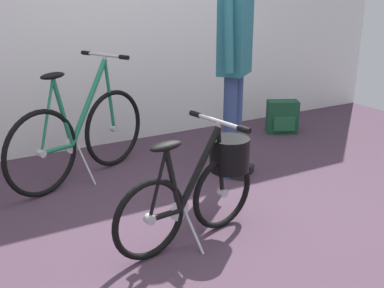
{
  "coord_description": "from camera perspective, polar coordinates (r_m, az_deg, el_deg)",
  "views": [
    {
      "loc": [
        -1.56,
        -2.26,
        1.57
      ],
      "look_at": [
        -0.12,
        0.32,
        0.55
      ],
      "focal_mm": 43.72,
      "sensor_mm": 36.0,
      "label": 1
    }
  ],
  "objects": [
    {
      "name": "ground_plane",
      "position": [
        3.16,
        4.73,
        -10.79
      ],
      "size": [
        6.93,
        6.93,
        0.0
      ],
      "primitive_type": "plane",
      "color": "#473342"
    },
    {
      "name": "back_wall",
      "position": [
        4.72,
        -10.33,
        15.91
      ],
      "size": [
        6.93,
        0.1,
        2.67
      ],
      "primitive_type": "cube",
      "color": "white",
      "rests_on": "ground_plane"
    },
    {
      "name": "folding_bike_foreground",
      "position": [
        2.97,
        1.44,
        -4.64
      ],
      "size": [
        1.08,
        0.53,
        0.78
      ],
      "color": "black",
      "rests_on": "ground_plane"
    },
    {
      "name": "display_bike_left",
      "position": [
        3.95,
        -13.48,
        1.04
      ],
      "size": [
        1.34,
        0.73,
        1.02
      ],
      "color": "black",
      "rests_on": "ground_plane"
    },
    {
      "name": "visitor_near_wall",
      "position": [
        3.8,
        5.28,
        11.09
      ],
      "size": [
        0.43,
        0.39,
        1.8
      ],
      "color": "navy",
      "rests_on": "ground_plane"
    },
    {
      "name": "backpack_on_floor",
      "position": [
        5.23,
        10.97,
        3.26
      ],
      "size": [
        0.38,
        0.31,
        0.35
      ],
      "color": "#19472D",
      "rests_on": "ground_plane"
    }
  ]
}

